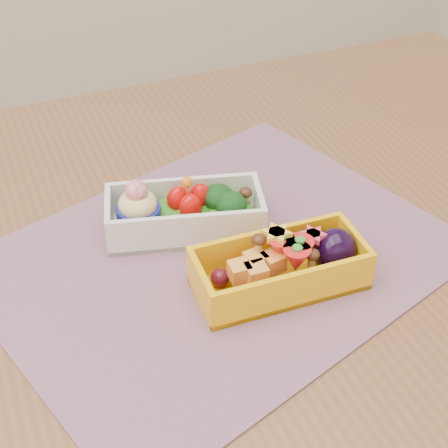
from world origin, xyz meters
name	(u,v)px	position (x,y,z in m)	size (l,w,h in m)	color
table	(204,310)	(0.00, 0.00, 0.65)	(1.20, 0.80, 0.75)	brown
placemat	(219,257)	(0.01, -0.02, 0.75)	(0.47, 0.36, 0.00)	gray
bento_white	(184,213)	(-0.01, 0.03, 0.78)	(0.18, 0.12, 0.07)	silver
bento_yellow	(284,266)	(0.05, -0.09, 0.78)	(0.17, 0.08, 0.06)	#FAB30C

